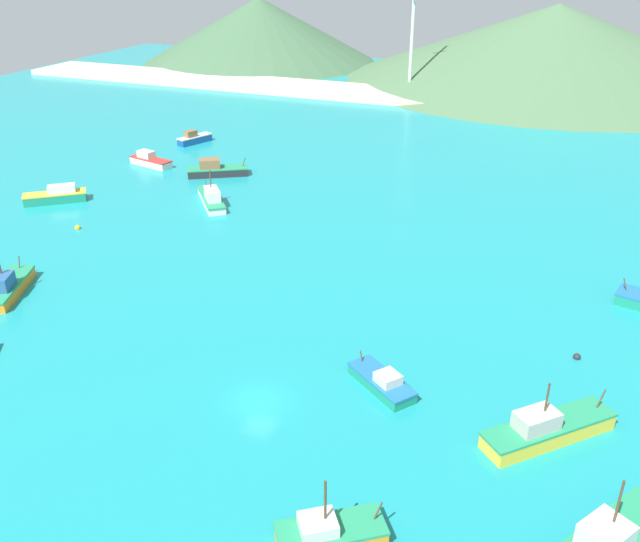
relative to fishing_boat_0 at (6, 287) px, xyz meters
The scene contains 17 objects.
ground 40.42m from the fishing_boat_0, 35.50° to the left, with size 260.00×280.00×0.50m.
fishing_boat_0 is the anchor object (origin of this frame).
fishing_boat_1 43.37m from the fishing_boat_0, 89.53° to the left, with size 9.58×7.38×2.72m.
fishing_boat_2 46.97m from the fishing_boat_0, 22.26° to the right, with size 7.09×6.17×5.11m.
fishing_boat_4 55.03m from the fishing_boat_0, ahead, with size 9.53×9.73×5.22m.
fishing_boat_5 60.91m from the fishing_boat_0, 11.46° to the right, with size 7.92×9.96×6.07m.
fishing_boat_6 28.44m from the fishing_boat_0, 121.07° to the left, with size 8.18×7.29×2.40m.
fishing_boat_8 59.59m from the fishing_boat_0, 102.34° to the left, with size 4.14×6.95×2.47m.
fishing_boat_9 45.53m from the fishing_boat_0, 105.73° to the left, with size 8.19×3.99×2.36m.
fishing_boat_10 32.37m from the fishing_boat_0, 78.76° to the left, with size 8.28×9.26×5.06m.
fishing_boat_14 41.69m from the fishing_boat_0, ahead, with size 6.87×5.91×1.92m.
buoy_0 18.21m from the fishing_boat_0, 106.93° to the left, with size 0.75×0.75×0.75m.
buoy_1 57.40m from the fishing_boat_0, ahead, with size 0.69×0.69×0.69m.
beach_strip 114.12m from the fishing_boat_0, 73.25° to the left, with size 247.00×16.37×1.20m, color beige.
hill_west 151.26m from the fishing_boat_0, 106.36° to the left, with size 69.04×69.04×18.12m.
hill_central 151.38m from the fishing_boat_0, 74.01° to the left, with size 106.09×106.09×18.96m.
radio_tower 115.07m from the fishing_boat_0, 83.66° to the left, with size 3.52×2.81×35.17m.
Camera 1 is at (21.61, -39.99, 34.07)m, focal length 38.33 mm.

